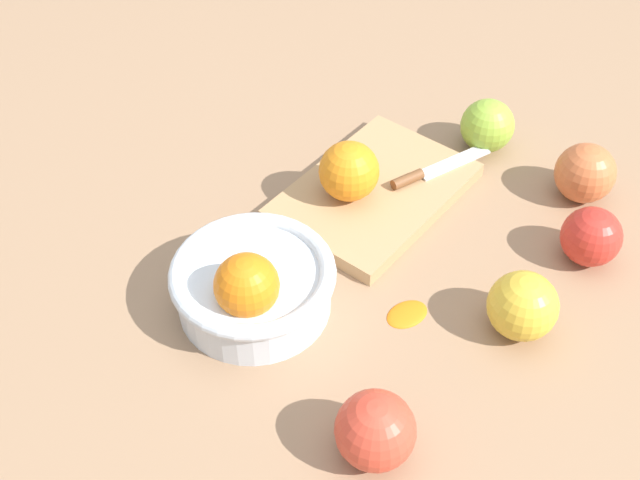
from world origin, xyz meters
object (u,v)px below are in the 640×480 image
Objects in this scene: knife at (428,172)px; apple_back_right at (487,126)px; apple_front_left at (375,430)px; apple_front_right_2 at (591,237)px; apple_front_center at (521,307)px; orange_on_board at (349,171)px; cutting_board at (374,192)px; bowl at (253,285)px; apple_front_right at (585,173)px.

apple_back_right reaches higher than knife.
apple_back_right is at bearing 21.71° from apple_front_left.
apple_back_right is (0.10, 0.21, 0.00)m from apple_front_right_2.
apple_back_right is at bearing 65.20° from apple_front_right_2.
apple_front_center is at bearing -139.96° from apple_back_right.
apple_front_left is (-0.25, -0.25, -0.02)m from orange_on_board.
apple_back_right is at bearing -14.00° from cutting_board.
bowl is at bearing -170.73° from orange_on_board.
cutting_board is at bearing 133.13° from apple_front_right.
apple_front_right reaches higher than knife.
apple_front_left is 1.01× the size of apple_front_center.
orange_on_board is at bearing 9.27° from bowl.
apple_front_center reaches higher than knife.
cutting_board is 3.30× the size of apple_front_center.
orange_on_board is 0.36m from apple_front_left.
apple_front_left reaches higher than apple_front_center.
apple_front_right is (0.18, -0.20, 0.03)m from cutting_board.
apple_front_center is (-0.25, -0.21, 0.00)m from apple_back_right.
bowl is 0.24m from cutting_board.
apple_back_right is at bearing -4.05° from bowl.
apple_front_right is (0.22, -0.21, -0.02)m from orange_on_board.
cutting_board is 3.30× the size of apple_front_right.
apple_front_right is 1.08× the size of apple_front_right_2.
bowl is at bearing 76.71° from apple_front_left.
apple_front_right reaches higher than apple_back_right.
apple_front_right_2 is (-0.10, -0.06, -0.00)m from apple_front_right.
apple_back_right is (0.47, 0.19, -0.00)m from apple_front_left.
bowl reaches higher than apple_back_right.
bowl reaches higher than apple_front_left.
apple_front_right_2 is at bearing -71.17° from cutting_board.
apple_front_right is at bearing 4.66° from apple_front_left.
orange_on_board is 0.30m from apple_front_right.
apple_front_right_2 is at bearing -147.26° from apple_front_right.
apple_front_center is (-0.03, -0.27, -0.02)m from orange_on_board.
apple_front_center is at bearing -120.35° from knife.
knife is at bearing -28.04° from orange_on_board.
bowl is at bearing 143.30° from apple_front_right_2.
apple_front_right_2 reaches higher than knife.
apple_front_right is at bearing -23.18° from bowl.
cutting_board is 0.27m from apple_front_right_2.
knife is 0.20m from apple_front_right.
apple_front_right is at bearing -46.87° from cutting_board.
bowl reaches higher than knife.
cutting_board is 0.26m from apple_front_center.
apple_back_right reaches higher than cutting_board.
cutting_board is at bearing -26.26° from orange_on_board.
apple_front_left reaches higher than apple_front_right.
apple_back_right is at bearing -16.00° from orange_on_board.
apple_front_right is at bearing -44.39° from orange_on_board.
orange_on_board reaches higher than knife.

